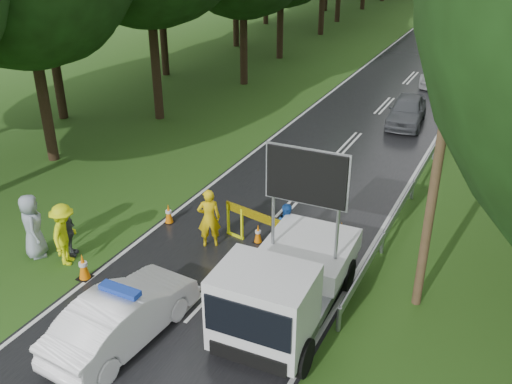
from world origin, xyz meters
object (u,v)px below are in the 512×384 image
Objects in this scene: officer at (209,218)px; civilian at (288,229)px; work_truck at (284,285)px; queue_car_first at (407,110)px; barrier at (263,223)px; police_sedan at (123,316)px; queue_car_third at (452,49)px; queue_car_second at (441,70)px; queue_car_fourth at (469,32)px.

civilian is at bearing 165.58° from officer.
queue_car_first is (-0.69, 16.07, -0.47)m from work_truck.
queue_car_first is (1.28, 13.18, -0.23)m from barrier.
police_sedan is 2.24× the size of officer.
barrier is (1.21, 5.23, 0.20)m from police_sedan.
queue_car_third is at bearing 85.77° from queue_car_first.
officer reaches higher than civilian.
work_truck is 1.07× the size of queue_car_third.
police_sedan is 0.88× the size of queue_car_second.
work_truck reaches higher than queue_car_second.
queue_car_first is at bearing 52.29° from civilian.
queue_car_first is 0.79× the size of queue_car_third.
barrier is 1.78× the size of civilian.
work_truck reaches higher than officer.
civilian is 13.01m from queue_car_first.
queue_car_fourth is at bearing 85.99° from queue_car_second.
officer is at bearing 144.56° from work_truck.
work_truck is 16.09m from queue_car_first.
queue_car_second is (-0.58, 24.19, -0.43)m from work_truck.
queue_car_first is at bearing -94.05° from queue_car_fourth.
queue_car_second is (0.12, 8.13, 0.04)m from queue_car_first.
queue_car_third is at bearing -128.13° from officer.
officer is 0.39× the size of queue_car_second.
officer is at bearing 163.18° from civilian.
police_sedan is at bearing -144.97° from civilian.
barrier is 0.76m from civilian.
queue_car_first is (0.55, 13.00, -0.13)m from civilian.
barrier is 21.35m from queue_car_second.
officer is at bearing -102.35° from queue_car_second.
work_truck is at bearing -92.93° from queue_car_first.
queue_car_first is at bearing -95.47° from queue_car_second.
queue_car_fourth is at bearing 88.70° from work_truck.
work_truck is 1.88× the size of barrier.
barrier is at bearing -93.93° from queue_car_third.
queue_car_second is 12.00m from queue_car_fourth.
queue_car_second is 6.01m from queue_car_third.
civilian reaches higher than police_sedan.
work_truck is at bearing -139.57° from police_sedan.
work_truck is 1.09× the size of queue_car_fourth.
barrier is 27.33m from queue_car_third.
barrier is 1.68m from officer.
queue_car_fourth reaches higher than queue_car_third.
queue_car_third is (-0.99, 30.19, -0.45)m from work_truck.
queue_car_second is at bearing 88.94° from work_truck.
civilian reaches higher than barrier.
queue_car_second is (2.60, 26.54, 0.01)m from police_sedan.
police_sedan is at bearing -100.24° from queue_car_second.
queue_car_first is 8.13m from queue_car_second.
queue_car_third is (0.26, 27.13, -0.11)m from civilian.
queue_car_fourth is at bearing 53.78° from civilian.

